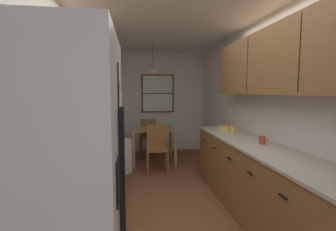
{
  "coord_description": "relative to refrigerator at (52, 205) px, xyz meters",
  "views": [
    {
      "loc": [
        -0.48,
        -2.51,
        1.54
      ],
      "look_at": [
        0.08,
        1.47,
        1.13
      ],
      "focal_mm": 25.54,
      "sensor_mm": 36.0,
      "label": 1
    }
  ],
  "objects": [
    {
      "name": "dining_chair_near",
      "position": [
        0.86,
        3.17,
        -0.42
      ],
      "size": [
        0.4,
        0.4,
        0.9
      ],
      "color": "brown",
      "rests_on": "ground"
    },
    {
      "name": "refrigerator",
      "position": [
        0.0,
        0.0,
        0.0
      ],
      "size": [
        0.76,
        0.78,
        1.84
      ],
      "color": "white",
      "rests_on": "ground"
    },
    {
      "name": "fruit_bowl",
      "position": [
        1.96,
        2.47,
        0.02
      ],
      "size": [
        0.25,
        0.25,
        0.09
      ],
      "color": "#E5D14C",
      "rests_on": "counter_right"
    },
    {
      "name": "counter_left",
      "position": [
        -0.07,
        1.87,
        -0.47
      ],
      "size": [
        0.64,
        1.74,
        0.9
      ],
      "color": "brown",
      "rests_on": "ground"
    },
    {
      "name": "dining_table",
      "position": [
        0.85,
        3.75,
        -0.29
      ],
      "size": [
        0.9,
        0.74,
        0.75
      ],
      "color": "#A87F51",
      "rests_on": "ground"
    },
    {
      "name": "upper_cabinets_right",
      "position": [
        2.07,
        1.15,
        0.96
      ],
      "size": [
        0.33,
        3.01,
        0.75
      ],
      "color": "brown"
    },
    {
      "name": "wall_right",
      "position": [
        2.28,
        2.18,
        0.36
      ],
      "size": [
        0.1,
        9.0,
        2.55
      ],
      "primitive_type": "cube",
      "color": "silver",
      "rests_on": "ground"
    },
    {
      "name": "ceiling_slab",
      "position": [
        0.93,
        2.18,
        1.67
      ],
      "size": [
        4.4,
        9.0,
        0.08
      ],
      "primitive_type": "cube",
      "color": "white"
    },
    {
      "name": "table_serving_bowl",
      "position": [
        0.86,
        3.72,
        -0.14
      ],
      "size": [
        0.2,
        0.2,
        0.06
      ],
      "primitive_type": "cylinder",
      "color": "#4C7299",
      "rests_on": "dining_table"
    },
    {
      "name": "microwave_over_range",
      "position": [
        -0.18,
        0.71,
        0.78
      ],
      "size": [
        0.39,
        0.62,
        0.35
      ],
      "color": "silver"
    },
    {
      "name": "ground_plane",
      "position": [
        0.93,
        2.18,
        -0.92
      ],
      "size": [
        12.0,
        12.0,
        0.0
      ],
      "primitive_type": "plane",
      "color": "brown"
    },
    {
      "name": "back_window",
      "position": [
        1.05,
        4.76,
        0.57
      ],
      "size": [
        0.83,
        0.05,
        0.97
      ],
      "color": "brown"
    },
    {
      "name": "wall_left",
      "position": [
        -0.42,
        2.18,
        0.36
      ],
      "size": [
        0.1,
        9.0,
        2.55
      ],
      "primitive_type": "cube",
      "color": "silver",
      "rests_on": "ground"
    },
    {
      "name": "mug_spare",
      "position": [
        1.97,
        2.17,
        0.02
      ],
      "size": [
        0.11,
        0.07,
        0.09
      ],
      "color": "#E5CC4C",
      "rests_on": "counter_right"
    },
    {
      "name": "upper_cabinets_left",
      "position": [
        -0.21,
        1.82,
        0.94
      ],
      "size": [
        0.33,
        1.82,
        0.63
      ],
      "color": "brown"
    },
    {
      "name": "storage_canister",
      "position": [
        -0.07,
        1.24,
        0.07
      ],
      "size": [
        0.11,
        0.11,
        0.19
      ],
      "color": "#D84C19",
      "rests_on": "counter_left"
    },
    {
      "name": "dining_chair_far",
      "position": [
        0.77,
        4.33,
        -0.42
      ],
      "size": [
        0.4,
        0.4,
        0.9
      ],
      "color": "brown",
      "rests_on": "ground"
    },
    {
      "name": "counter_right",
      "position": [
        1.93,
        1.2,
        -0.47
      ],
      "size": [
        0.64,
        3.33,
        0.9
      ],
      "color": "brown",
      "rests_on": "ground"
    },
    {
      "name": "dish_towel",
      "position": [
        0.29,
        0.86,
        -0.42
      ],
      "size": [
        0.02,
        0.16,
        0.24
      ],
      "primitive_type": "cube",
      "color": "white"
    },
    {
      "name": "pendant_light",
      "position": [
        0.85,
        3.75,
        1.04
      ],
      "size": [
        0.27,
        0.27,
        0.64
      ],
      "color": "black"
    },
    {
      "name": "stove_range",
      "position": [
        -0.06,
        0.71,
        -0.45
      ],
      "size": [
        0.66,
        0.59,
        1.1
      ],
      "color": "white",
      "rests_on": "ground"
    },
    {
      "name": "wall_back",
      "position": [
        0.93,
        4.83,
        0.36
      ],
      "size": [
        4.4,
        0.1,
        2.55
      ],
      "primitive_type": "cube",
      "color": "silver",
      "rests_on": "ground"
    },
    {
      "name": "mug_by_coffeemaker",
      "position": [
        1.98,
        1.34,
        0.03
      ],
      "size": [
        0.11,
        0.08,
        0.1
      ],
      "color": "#BF3F33",
      "rests_on": "counter_right"
    },
    {
      "name": "trash_bin",
      "position": [
        0.23,
        3.22,
        -0.61
      ],
      "size": [
        0.35,
        0.35,
        0.63
      ],
      "primitive_type": "cylinder",
      "color": "white",
      "rests_on": "ground"
    }
  ]
}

